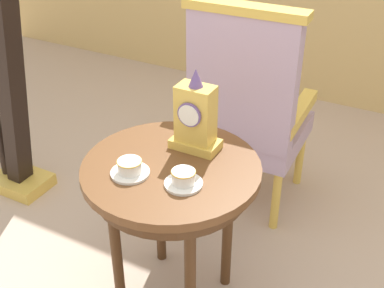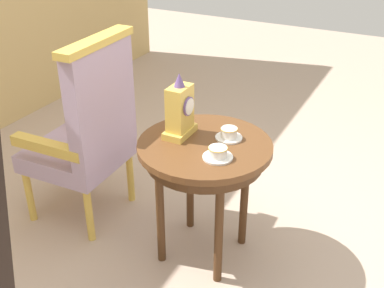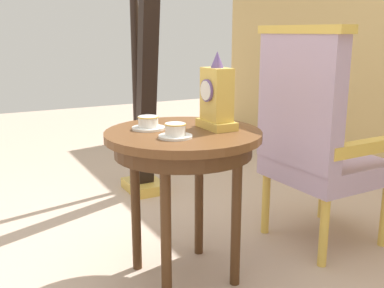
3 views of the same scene
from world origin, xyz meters
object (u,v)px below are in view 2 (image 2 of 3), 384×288
Objects in this scene: teacup_right at (229,134)px; mantel_clock at (180,111)px; side_table at (204,158)px; teacup_left at (218,153)px; armchair at (88,130)px.

mantel_clock is (-0.08, 0.24, 0.11)m from teacup_right.
side_table is 5.01× the size of teacup_right.
teacup_right is at bearing 9.13° from teacup_left.
mantel_clock is at bearing 108.12° from teacup_right.
teacup_right is 0.85m from armchair.
side_table is at bearing -98.61° from mantel_clock.
mantel_clock is at bearing 81.39° from side_table.
side_table is at bearing -90.41° from armchair.
teacup_right is 0.27m from mantel_clock.
armchair is (0.11, 0.87, -0.13)m from teacup_left.
teacup_right is at bearing -71.88° from mantel_clock.
teacup_left is 1.05× the size of teacup_right.
side_table is at bearing 49.61° from teacup_left.
mantel_clock is 0.29× the size of armchair.
armchair is at bearing 89.59° from side_table.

